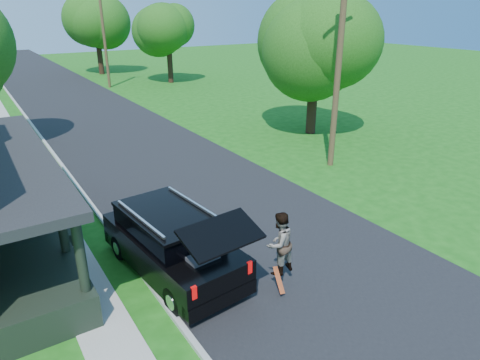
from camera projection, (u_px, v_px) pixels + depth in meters
ground at (309, 274)px, 12.30m from camera, size 140.00×140.00×0.00m
street at (105, 125)px, 27.88m from camera, size 8.00×120.00×0.02m
curb at (38, 134)px, 25.86m from camera, size 0.15×120.00×0.12m
sidewalk at (9, 138)px, 25.08m from camera, size 1.30×120.00×0.03m
black_suv at (172, 243)px, 12.07m from camera, size 2.54×5.53×2.50m
skateboarder at (279, 243)px, 11.43m from camera, size 0.97×0.81×1.79m
skateboard at (279, 281)px, 11.34m from camera, size 0.28×0.56×0.63m
tree_right_near at (315, 39)px, 24.06m from camera, size 5.76×5.63×8.49m
tree_right_mid at (167, 28)px, 41.44m from camera, size 5.22×5.24×7.81m
tree_right_far at (95, 20)px, 46.65m from camera, size 7.07×7.25×8.93m
utility_pole_near at (340, 53)px, 18.83m from camera, size 1.74×0.28×10.19m
utility_pole_far at (104, 36)px, 39.03m from camera, size 1.64×0.31×8.97m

